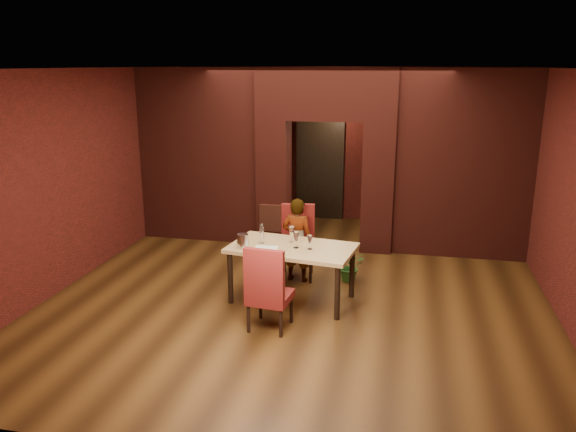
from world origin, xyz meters
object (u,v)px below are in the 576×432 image
(wine_glass_c, at_px, (310,242))
(water_bottle, at_px, (262,233))
(wine_bucket, at_px, (243,241))
(potted_plant, at_px, (350,266))
(dining_table, at_px, (292,273))
(chair_near, at_px, (270,287))
(wine_glass_a, at_px, (292,234))
(wine_glass_b, at_px, (296,240))
(person_seated, at_px, (297,240))
(chair_far, at_px, (297,243))

(wine_glass_c, relative_size, water_bottle, 0.68)
(wine_bucket, distance_m, water_bottle, 0.34)
(potted_plant, bearing_deg, dining_table, -128.76)
(dining_table, bearing_deg, chair_near, -87.81)
(water_bottle, distance_m, potted_plant, 1.61)
(wine_bucket, bearing_deg, wine_glass_a, 33.86)
(wine_glass_a, height_order, wine_bucket, wine_glass_a)
(wine_glass_a, distance_m, wine_glass_b, 0.27)
(person_seated, distance_m, water_bottle, 0.84)
(wine_glass_b, bearing_deg, water_bottle, 167.83)
(chair_far, relative_size, wine_bucket, 5.83)
(wine_glass_b, bearing_deg, wine_glass_a, 115.08)
(wine_glass_b, distance_m, water_bottle, 0.53)
(chair_far, relative_size, chair_near, 1.02)
(dining_table, relative_size, potted_plant, 3.64)
(person_seated, bearing_deg, chair_near, 97.26)
(chair_near, relative_size, water_bottle, 3.91)
(person_seated, bearing_deg, water_bottle, 69.66)
(wine_glass_a, bearing_deg, wine_glass_b, -64.92)
(wine_bucket, bearing_deg, wine_glass_c, 8.45)
(dining_table, distance_m, chair_near, 0.93)
(chair_far, height_order, wine_glass_a, chair_far)
(chair_near, relative_size, wine_glass_c, 5.74)
(person_seated, xyz_separation_m, wine_glass_a, (0.03, -0.56, 0.26))
(chair_far, relative_size, wine_glass_a, 5.03)
(chair_far, distance_m, potted_plant, 0.89)
(chair_far, bearing_deg, water_bottle, -121.91)
(chair_near, bearing_deg, wine_bucket, -45.71)
(chair_near, xyz_separation_m, potted_plant, (0.81, 1.81, -0.32))
(wine_glass_a, distance_m, wine_bucket, 0.72)
(dining_table, distance_m, potted_plant, 1.17)
(chair_near, height_order, person_seated, person_seated)
(person_seated, relative_size, potted_plant, 2.78)
(chair_near, xyz_separation_m, wine_bucket, (-0.56, 0.70, 0.34))
(wine_glass_c, xyz_separation_m, water_bottle, (-0.71, 0.13, 0.05))
(water_bottle, bearing_deg, dining_table, -7.54)
(chair_far, xyz_separation_m, potted_plant, (0.82, 0.04, -0.34))
(dining_table, bearing_deg, person_seated, 103.76)
(chair_near, height_order, wine_glass_b, chair_near)
(chair_far, bearing_deg, potted_plant, -5.37)
(chair_near, distance_m, wine_glass_b, 0.94)
(wine_glass_b, distance_m, wine_glass_c, 0.20)
(chair_far, distance_m, wine_glass_a, 0.75)
(chair_far, relative_size, wine_glass_b, 5.04)
(wine_glass_b, bearing_deg, wine_bucket, -167.69)
(dining_table, xyz_separation_m, wine_glass_b, (0.07, -0.05, 0.51))
(person_seated, height_order, wine_bucket, person_seated)
(chair_far, xyz_separation_m, wine_glass_b, (0.17, -0.91, 0.35))
(person_seated, xyz_separation_m, wine_glass_b, (0.15, -0.81, 0.26))
(chair_near, bearing_deg, water_bottle, -63.89)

